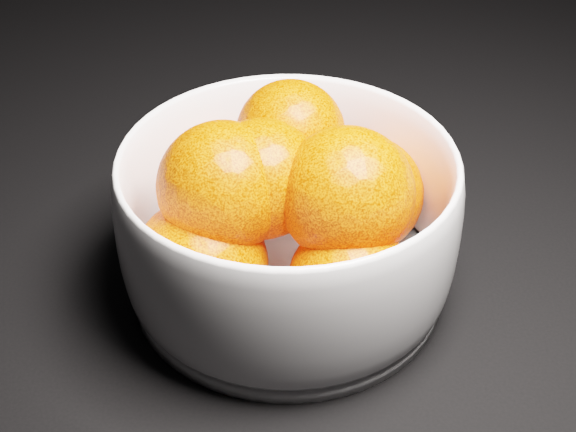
{
  "coord_description": "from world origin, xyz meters",
  "views": [
    {
      "loc": [
        -0.07,
        -0.42,
        0.37
      ],
      "look_at": [
        -0.1,
        -0.02,
        0.06
      ],
      "focal_mm": 50.0,
      "sensor_mm": 36.0,
      "label": 1
    }
  ],
  "objects": [
    {
      "name": "bowl",
      "position": [
        -0.1,
        -0.02,
        0.05
      ],
      "size": [
        0.22,
        0.22,
        0.11
      ],
      "rotation": [
        0.0,
        0.0,
        -0.39
      ],
      "color": "white",
      "rests_on": "ground"
    },
    {
      "name": "ground",
      "position": [
        0.0,
        0.0,
        0.0
      ],
      "size": [
        3.0,
        3.0,
        0.0
      ],
      "primitive_type": "cube",
      "color": "black",
      "rests_on": "ground"
    },
    {
      "name": "orange_pile",
      "position": [
        -0.1,
        -0.02,
        0.07
      ],
      "size": [
        0.18,
        0.17,
        0.13
      ],
      "color": "#FF4909",
      "rests_on": "bowl"
    }
  ]
}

